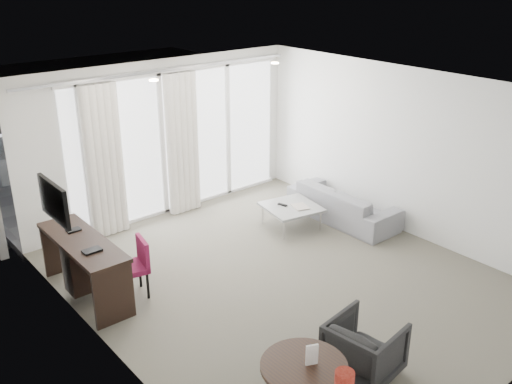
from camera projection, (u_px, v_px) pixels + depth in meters
floor at (284, 279)px, 7.77m from camera, size 5.00×6.00×0.00m
ceiling at (288, 90)px, 6.79m from camera, size 5.00×6.00×0.00m
wall_left at (105, 250)px, 5.80m from camera, size 0.00×6.00×2.60m
wall_right at (406, 152)px, 8.75m from camera, size 0.00×6.00×2.60m
wall_front at (510, 287)px, 5.13m from camera, size 5.00×0.00×2.60m
window_panel at (180, 141)px, 9.62m from camera, size 4.00×0.02×2.38m
window_frame at (180, 141)px, 9.61m from camera, size 4.10×0.06×2.44m
curtain_left at (105, 162)px, 8.65m from camera, size 0.60×0.20×2.38m
curtain_right at (183, 144)px, 9.47m from camera, size 0.60×0.20×2.38m
curtain_track at (165, 70)px, 8.85m from camera, size 4.80×0.04×0.04m
downlight_a at (154, 80)px, 7.40m from camera, size 0.12×0.12×0.02m
downlight_b at (275, 63)px, 8.64m from camera, size 0.12×0.12×0.02m
desk at (85, 268)px, 7.26m from camera, size 0.53×1.69×0.79m
tv at (54, 201)px, 6.84m from camera, size 0.05×0.80×0.50m
desk_chair at (131, 269)px, 7.25m from camera, size 0.49×0.47×0.78m
menu_card at (312, 357)px, 5.13m from camera, size 0.11×0.06×0.21m
tub_armchair at (364, 348)px, 5.88m from camera, size 0.78×0.77×0.64m
coffee_table at (291, 216)px, 9.23m from camera, size 0.96×0.96×0.37m
remote at (282, 206)px, 9.19m from camera, size 0.09×0.15×0.02m
magazine at (300, 208)px, 9.13m from camera, size 0.33×0.37×0.02m
sofa at (343, 204)px, 9.47m from camera, size 0.76×1.95×0.57m
terrace_slab at (141, 185)px, 11.18m from camera, size 5.60×3.00×0.12m
rattan_chair_a at (171, 146)px, 11.82m from camera, size 0.73×0.73×0.91m
rattan_chair_b at (197, 144)px, 11.96m from camera, size 0.81×0.81×0.90m
rattan_table at (222, 169)px, 11.19m from camera, size 0.61×0.61×0.46m
balustrade at (105, 141)px, 12.00m from camera, size 5.50×0.06×1.05m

